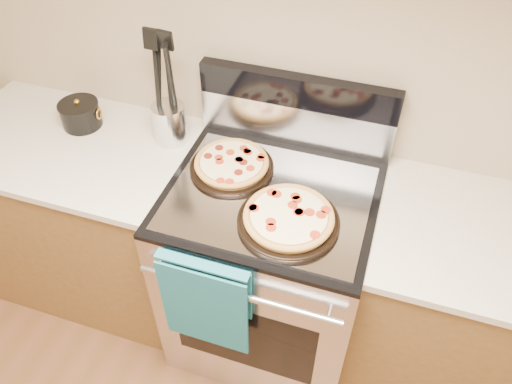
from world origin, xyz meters
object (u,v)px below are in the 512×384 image
(pepperoni_pizza_back, at_px, (232,164))
(saucepan, at_px, (81,115))
(range_body, at_px, (270,271))
(pepperoni_pizza_front, at_px, (289,218))
(utensil_crock, at_px, (170,123))

(pepperoni_pizza_back, height_order, saucepan, saucepan)
(range_body, relative_size, saucepan, 5.62)
(range_body, relative_size, pepperoni_pizza_back, 2.88)
(pepperoni_pizza_front, bearing_deg, utensil_crock, 151.93)
(pepperoni_pizza_back, distance_m, pepperoni_pizza_front, 0.34)
(pepperoni_pizza_front, bearing_deg, saucepan, 163.89)
(pepperoni_pizza_front, bearing_deg, range_body, 126.81)
(pepperoni_pizza_back, distance_m, utensil_crock, 0.32)
(range_body, xyz_separation_m, pepperoni_pizza_front, (0.10, -0.13, 0.50))
(range_body, bearing_deg, utensil_crock, 159.67)
(range_body, height_order, saucepan, saucepan)
(pepperoni_pizza_back, bearing_deg, range_body, -21.25)
(pepperoni_pizza_back, xyz_separation_m, pepperoni_pizza_front, (0.28, -0.20, 0.00))
(saucepan, bearing_deg, pepperoni_pizza_front, -16.11)
(range_body, bearing_deg, pepperoni_pizza_back, 158.75)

